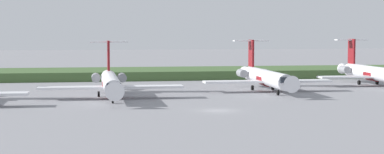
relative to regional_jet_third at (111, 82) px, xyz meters
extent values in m
plane|color=gray|center=(13.67, 10.75, -2.54)|extent=(500.00, 500.00, 0.00)
cube|color=#426033|center=(13.67, 43.47, -1.55)|extent=(320.00, 20.00, 1.96)
cylinder|color=white|center=(0.00, -0.59, -0.09)|extent=(2.70, 24.00, 2.70)
cone|color=white|center=(0.00, -14.09, -0.09)|extent=(2.70, 3.00, 2.70)
cone|color=white|center=(0.00, 13.41, -0.09)|extent=(2.30, 4.00, 2.29)
cube|color=black|center=(0.00, -12.19, 0.39)|extent=(2.02, 1.80, 0.90)
cylinder|color=maroon|center=(0.00, -0.59, -0.24)|extent=(2.76, 3.60, 2.76)
cube|color=white|center=(-5.91, -1.59, -0.69)|extent=(11.00, 3.20, 0.36)
cube|color=white|center=(5.91, -1.59, -0.69)|extent=(11.00, 3.20, 0.36)
cube|color=maroon|center=(0.00, 10.41, 3.86)|extent=(0.36, 3.20, 5.20)
cube|color=white|center=(0.00, 10.71, 6.26)|extent=(6.80, 1.80, 0.24)
cylinder|color=gray|center=(-2.25, 8.61, 0.11)|extent=(1.50, 3.40, 1.50)
cylinder|color=gray|center=(2.25, 8.61, 0.11)|extent=(1.50, 3.40, 1.50)
cylinder|color=gray|center=(0.00, -8.03, -1.54)|extent=(0.20, 0.20, 0.65)
cylinder|color=black|center=(0.00, -8.03, -2.09)|extent=(0.30, 0.90, 0.90)
cylinder|color=black|center=(-1.90, 1.81, -2.09)|extent=(0.35, 0.90, 0.90)
cylinder|color=black|center=(1.90, 1.81, -2.09)|extent=(0.35, 0.90, 0.90)
cylinder|color=white|center=(27.69, 7.15, -0.09)|extent=(2.70, 24.00, 2.70)
cone|color=white|center=(27.69, -6.35, -0.09)|extent=(2.70, 3.00, 2.70)
cone|color=white|center=(27.69, 21.15, -0.09)|extent=(2.30, 4.00, 2.29)
cube|color=black|center=(27.69, -4.45, 0.39)|extent=(2.02, 1.80, 0.90)
cylinder|color=maroon|center=(27.69, 7.15, -0.24)|extent=(2.76, 3.60, 2.76)
cube|color=white|center=(21.79, 6.15, -0.69)|extent=(11.00, 3.20, 0.36)
cube|color=white|center=(33.60, 6.15, -0.69)|extent=(11.00, 3.20, 0.36)
cube|color=maroon|center=(27.69, 18.15, 3.86)|extent=(0.36, 3.20, 5.20)
cube|color=white|center=(27.69, 18.45, 6.26)|extent=(6.80, 1.80, 0.24)
cylinder|color=gray|center=(25.44, 16.35, 0.11)|extent=(1.50, 3.40, 1.50)
cylinder|color=gray|center=(29.94, 16.35, 0.11)|extent=(1.50, 3.40, 1.50)
cylinder|color=gray|center=(27.69, -0.29, -1.54)|extent=(0.20, 0.20, 0.65)
cylinder|color=black|center=(27.69, -0.29, -2.09)|extent=(0.30, 0.90, 0.90)
cylinder|color=black|center=(25.79, 9.55, -2.09)|extent=(0.35, 0.90, 0.90)
cylinder|color=black|center=(29.59, 9.55, -2.09)|extent=(0.35, 0.90, 0.90)
cylinder|color=white|center=(51.54, 15.34, -0.09)|extent=(2.70, 24.00, 2.70)
cone|color=white|center=(51.54, 29.34, -0.09)|extent=(2.30, 4.00, 2.29)
cylinder|color=maroon|center=(51.54, 15.34, -0.24)|extent=(2.76, 3.60, 2.76)
cube|color=white|center=(45.64, 14.34, -0.69)|extent=(11.00, 3.20, 0.36)
cube|color=maroon|center=(51.54, 26.34, 3.86)|extent=(0.36, 3.20, 5.20)
cube|color=white|center=(51.54, 26.64, 6.26)|extent=(6.80, 1.80, 0.24)
cylinder|color=gray|center=(49.29, 24.54, 0.11)|extent=(1.50, 3.40, 1.50)
cylinder|color=gray|center=(53.79, 24.54, 0.11)|extent=(1.50, 3.40, 1.50)
cylinder|color=black|center=(49.64, 17.74, -2.09)|extent=(0.35, 0.90, 0.90)
cylinder|color=black|center=(53.44, 17.74, -2.09)|extent=(0.35, 0.90, 0.90)
camera|label=1|loc=(-3.68, -106.62, 8.37)|focal=62.04mm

